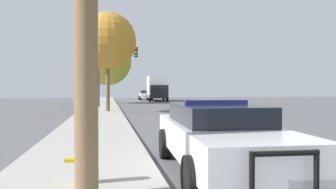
{
  "coord_description": "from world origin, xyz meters",
  "views": [
    {
      "loc": [
        -4.58,
        -6.87,
        1.72
      ],
      "look_at": [
        -0.72,
        13.97,
        1.34
      ],
      "focal_mm": 35.0,
      "sensor_mm": 36.0,
      "label": 1
    }
  ],
  "objects_px": {
    "box_truck": "(157,88)",
    "tree_sidewalk_mid": "(108,41)",
    "car_background_distant": "(146,95)",
    "police_car": "(219,135)",
    "fire_hydrant": "(82,157)",
    "traffic_light": "(114,63)",
    "tree_sidewalk_far": "(107,61)"
  },
  "relations": [
    {
      "from": "fire_hydrant",
      "to": "traffic_light",
      "type": "height_order",
      "value": "traffic_light"
    },
    {
      "from": "traffic_light",
      "to": "tree_sidewalk_mid",
      "type": "distance_m",
      "value": 5.75
    },
    {
      "from": "tree_sidewalk_mid",
      "to": "tree_sidewalk_far",
      "type": "height_order",
      "value": "tree_sidewalk_far"
    },
    {
      "from": "box_truck",
      "to": "car_background_distant",
      "type": "bearing_deg",
      "value": -71.72
    },
    {
      "from": "police_car",
      "to": "fire_hydrant",
      "type": "relative_size",
      "value": 6.53
    },
    {
      "from": "police_car",
      "to": "tree_sidewalk_mid",
      "type": "relative_size",
      "value": 0.77
    },
    {
      "from": "traffic_light",
      "to": "car_background_distant",
      "type": "distance_m",
      "value": 21.16
    },
    {
      "from": "police_car",
      "to": "box_truck",
      "type": "height_order",
      "value": "box_truck"
    },
    {
      "from": "fire_hydrant",
      "to": "car_background_distant",
      "type": "distance_m",
      "value": 44.23
    },
    {
      "from": "police_car",
      "to": "car_background_distant",
      "type": "bearing_deg",
      "value": -91.99
    },
    {
      "from": "traffic_light",
      "to": "police_car",
      "type": "bearing_deg",
      "value": -85.86
    },
    {
      "from": "tree_sidewalk_mid",
      "to": "fire_hydrant",
      "type": "bearing_deg",
      "value": -91.46
    },
    {
      "from": "traffic_light",
      "to": "car_background_distant",
      "type": "height_order",
      "value": "traffic_light"
    },
    {
      "from": "traffic_light",
      "to": "box_truck",
      "type": "height_order",
      "value": "traffic_light"
    },
    {
      "from": "box_truck",
      "to": "tree_sidewalk_far",
      "type": "relative_size",
      "value": 0.91
    },
    {
      "from": "police_car",
      "to": "car_background_distant",
      "type": "xyz_separation_m",
      "value": [
        3.48,
        43.1,
        0.0
      ]
    },
    {
      "from": "box_truck",
      "to": "tree_sidewalk_mid",
      "type": "xyz_separation_m",
      "value": [
        -6.79,
        -21.87,
        3.3
      ]
    },
    {
      "from": "tree_sidewalk_mid",
      "to": "tree_sidewalk_far",
      "type": "distance_m",
      "value": 15.04
    },
    {
      "from": "police_car",
      "to": "box_truck",
      "type": "bearing_deg",
      "value": -94.07
    },
    {
      "from": "car_background_distant",
      "to": "box_truck",
      "type": "bearing_deg",
      "value": -73.64
    },
    {
      "from": "traffic_light",
      "to": "box_truck",
      "type": "xyz_separation_m",
      "value": [
        6.24,
        16.27,
        -2.15
      ]
    },
    {
      "from": "box_truck",
      "to": "tree_sidewalk_mid",
      "type": "distance_m",
      "value": 23.13
    },
    {
      "from": "fire_hydrant",
      "to": "police_car",
      "type": "bearing_deg",
      "value": 14.82
    },
    {
      "from": "police_car",
      "to": "box_truck",
      "type": "relative_size",
      "value": 0.78
    },
    {
      "from": "fire_hydrant",
      "to": "box_truck",
      "type": "height_order",
      "value": "box_truck"
    },
    {
      "from": "tree_sidewalk_mid",
      "to": "car_background_distant",
      "type": "bearing_deg",
      "value": 77.63
    },
    {
      "from": "tree_sidewalk_far",
      "to": "tree_sidewalk_mid",
      "type": "bearing_deg",
      "value": -89.84
    },
    {
      "from": "car_background_distant",
      "to": "tree_sidewalk_mid",
      "type": "xyz_separation_m",
      "value": [
        -5.68,
        -25.89,
        4.32
      ]
    },
    {
      "from": "police_car",
      "to": "tree_sidewalk_far",
      "type": "xyz_separation_m",
      "value": [
        -2.25,
        32.25,
        4.15
      ]
    },
    {
      "from": "box_truck",
      "to": "fire_hydrant",
      "type": "bearing_deg",
      "value": 82.55
    },
    {
      "from": "police_car",
      "to": "tree_sidewalk_mid",
      "type": "height_order",
      "value": "tree_sidewalk_mid"
    },
    {
      "from": "tree_sidewalk_far",
      "to": "police_car",
      "type": "bearing_deg",
      "value": -86.02
    }
  ]
}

